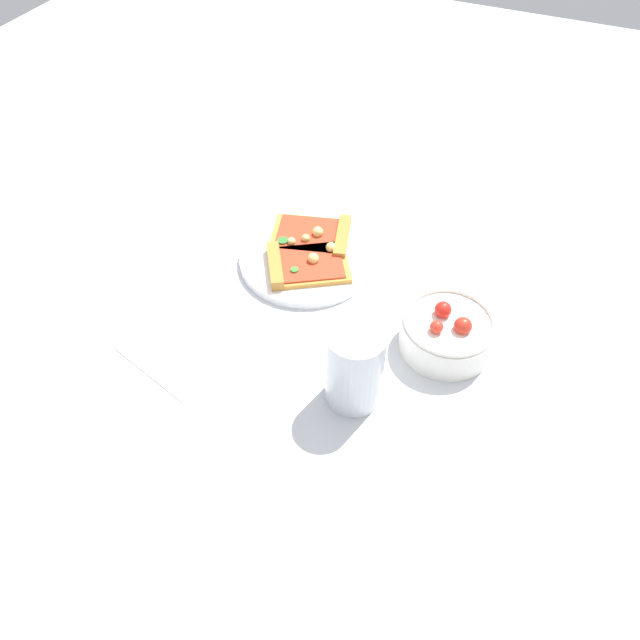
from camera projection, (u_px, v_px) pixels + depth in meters
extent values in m
plane|color=silver|center=(336.00, 279.00, 0.97)|extent=(2.40, 2.40, 0.00)
cylinder|color=white|center=(306.00, 258.00, 1.00)|extent=(0.22, 0.22, 0.01)
cube|color=gold|center=(309.00, 265.00, 0.97)|extent=(0.15, 0.16, 0.01)
cube|color=#B77A33|center=(275.00, 266.00, 0.96)|extent=(0.09, 0.07, 0.02)
cube|color=red|center=(308.00, 262.00, 0.96)|extent=(0.13, 0.14, 0.00)
sphere|color=#EAD172|center=(331.00, 247.00, 0.98)|extent=(0.02, 0.02, 0.02)
cylinder|color=#388433|center=(295.00, 270.00, 0.95)|extent=(0.01, 0.01, 0.00)
sphere|color=#EAD172|center=(314.00, 258.00, 0.96)|extent=(0.02, 0.02, 0.02)
cube|color=gold|center=(310.00, 237.00, 1.02)|extent=(0.13, 0.15, 0.01)
cube|color=#B77A33|center=(342.00, 237.00, 1.01)|extent=(0.10, 0.05, 0.02)
cube|color=red|center=(310.00, 234.00, 1.01)|extent=(0.12, 0.13, 0.00)
cylinder|color=#2D722D|center=(283.00, 241.00, 1.00)|extent=(0.02, 0.02, 0.00)
sphere|color=#EAD172|center=(306.00, 238.00, 1.00)|extent=(0.01, 0.01, 0.01)
sphere|color=#EAD172|center=(318.00, 232.00, 1.01)|extent=(0.02, 0.02, 0.02)
sphere|color=#F2D87F|center=(292.00, 241.00, 0.99)|extent=(0.01, 0.01, 0.01)
cylinder|color=white|center=(447.00, 334.00, 0.86)|extent=(0.13, 0.13, 0.05)
torus|color=white|center=(450.00, 321.00, 0.84)|extent=(0.13, 0.13, 0.01)
sphere|color=red|center=(443.00, 310.00, 0.85)|extent=(0.02, 0.02, 0.02)
sphere|color=red|center=(463.00, 326.00, 0.83)|extent=(0.03, 0.03, 0.03)
sphere|color=red|center=(437.00, 327.00, 0.83)|extent=(0.02, 0.02, 0.02)
cylinder|color=silver|center=(355.00, 367.00, 0.78)|extent=(0.08, 0.08, 0.12)
cylinder|color=black|center=(354.00, 371.00, 0.78)|extent=(0.07, 0.07, 0.10)
cube|color=white|center=(180.00, 346.00, 0.88)|extent=(0.17, 0.18, 0.00)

